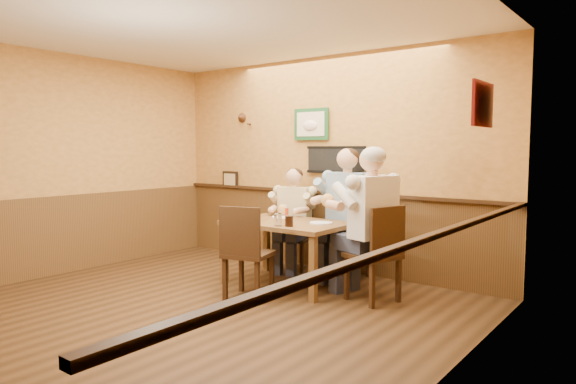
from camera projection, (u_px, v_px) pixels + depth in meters
name	position (u px, v px, depth m)	size (l,w,h in m)	color
room	(201.00, 139.00, 4.84)	(5.02, 5.03, 2.81)	#301E0E
dining_table	(287.00, 229.00, 5.98)	(1.40, 0.90, 0.75)	brown
chair_back_left	(295.00, 238.00, 6.78)	(0.39, 0.39, 0.84)	#362211
chair_back_right	(348.00, 238.00, 6.31)	(0.46, 0.46, 1.01)	#362211
chair_right_end	(373.00, 253.00, 5.36)	(0.47, 0.47, 1.01)	#362211
chair_near_side	(249.00, 251.00, 5.47)	(0.46, 0.46, 1.00)	#362211
diner_tan_shirt	(295.00, 224.00, 6.76)	(0.56, 0.56, 1.20)	beige
diner_blue_polo	(348.00, 220.00, 6.29)	(0.66, 0.66, 1.44)	#7997B5
diner_white_elder	(373.00, 232.00, 5.34)	(0.67, 0.67, 1.45)	silver
water_glass_left	(256.00, 215.00, 6.04)	(0.08, 0.08, 0.12)	white
water_glass_mid	(278.00, 220.00, 5.63)	(0.08, 0.08, 0.13)	white
cola_tumbler	(289.00, 221.00, 5.58)	(0.09, 0.09, 0.12)	black
hot_sauce_bottle	(287.00, 214.00, 6.01)	(0.04, 0.04, 0.17)	red
salt_shaker	(276.00, 217.00, 6.03)	(0.03, 0.03, 0.08)	white
pepper_shaker	(280.00, 217.00, 6.05)	(0.03, 0.03, 0.09)	black
plate_far_left	(282.00, 217.00, 6.28)	(0.25, 0.25, 0.02)	white
plate_far_right	(321.00, 223.00, 5.79)	(0.26, 0.26, 0.02)	silver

